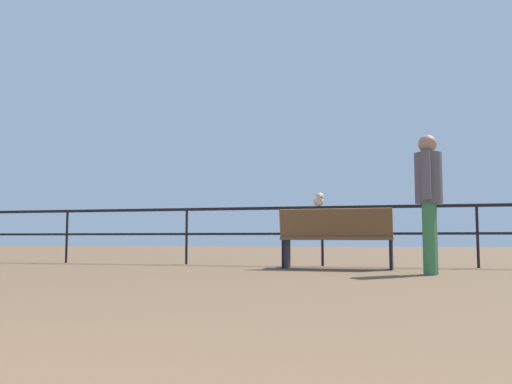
% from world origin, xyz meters
% --- Properties ---
extents(pier_railing, '(19.44, 0.05, 1.00)m').
position_xyz_m(pier_railing, '(0.00, 8.84, 0.75)').
color(pier_railing, black).
rests_on(pier_railing, ground_plane).
extents(bench_near_left, '(1.69, 0.70, 0.90)m').
position_xyz_m(bench_near_left, '(0.32, 8.00, 0.51)').
color(bench_near_left, brown).
rests_on(bench_near_left, ground_plane).
extents(person_by_bench, '(0.34, 0.57, 1.79)m').
position_xyz_m(person_by_bench, '(1.60, 7.03, 1.03)').
color(person_by_bench, '#387544').
rests_on(person_by_bench, ground_plane).
extents(seagull_on_rail, '(0.25, 0.45, 0.22)m').
position_xyz_m(seagull_on_rail, '(-0.05, 8.82, 1.10)').
color(seagull_on_rail, silver).
rests_on(seagull_on_rail, pier_railing).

